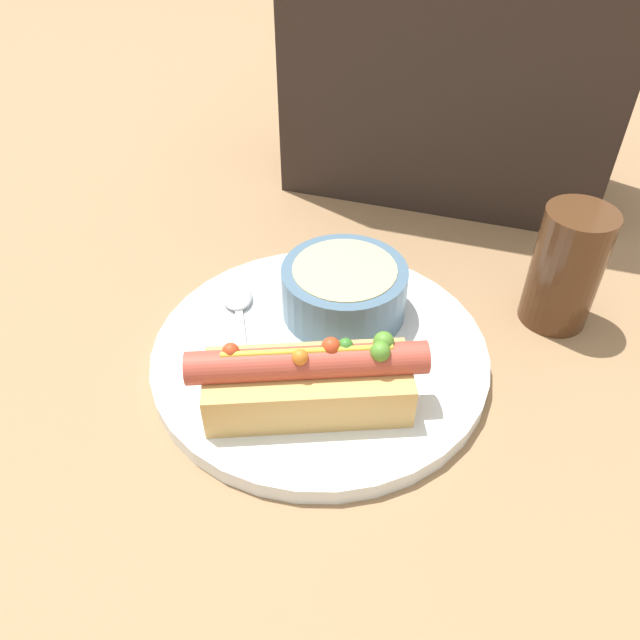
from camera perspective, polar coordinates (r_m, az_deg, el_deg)
ground_plane at (r=0.55m, az=-0.00°, el=-3.69°), size 4.00×4.00×0.00m
dinner_plate at (r=0.54m, az=-0.00°, el=-3.11°), size 0.29×0.29×0.02m
hot_dog at (r=0.47m, az=-1.02°, el=-5.49°), size 0.18×0.11×0.07m
soup_bowl at (r=0.56m, az=2.22°, el=2.92°), size 0.11×0.11×0.05m
spoon at (r=0.57m, az=-7.45°, el=1.02°), size 0.08×0.14×0.01m
drinking_glass at (r=0.59m, az=21.58°, el=4.43°), size 0.06×0.06×0.11m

